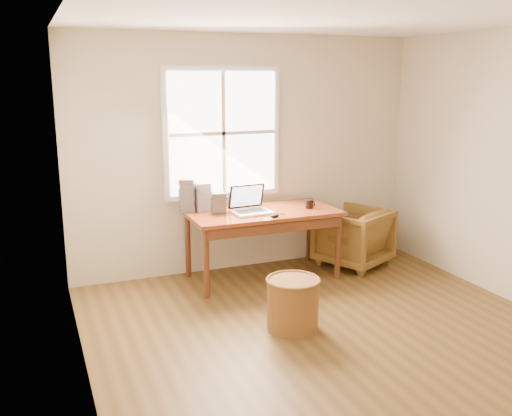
{
  "coord_description": "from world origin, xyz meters",
  "views": [
    {
      "loc": [
        -2.28,
        -3.65,
        2.16
      ],
      "look_at": [
        -0.14,
        1.65,
        0.82
      ],
      "focal_mm": 40.0,
      "sensor_mm": 36.0,
      "label": 1
    }
  ],
  "objects_px": {
    "armchair": "(353,237)",
    "wicker_stool": "(293,304)",
    "cd_stack_a": "(202,197)",
    "desk": "(263,213)",
    "laptop": "(252,198)",
    "coffee_mug": "(309,204)"
  },
  "relations": [
    {
      "from": "armchair",
      "to": "wicker_stool",
      "type": "bearing_deg",
      "value": 17.01
    },
    {
      "from": "armchair",
      "to": "cd_stack_a",
      "type": "bearing_deg",
      "value": -33.92
    },
    {
      "from": "wicker_stool",
      "to": "desk",
      "type": "bearing_deg",
      "value": 78.89
    },
    {
      "from": "armchair",
      "to": "laptop",
      "type": "xyz_separation_m",
      "value": [
        -1.28,
        -0.08,
        0.58
      ]
    },
    {
      "from": "armchair",
      "to": "laptop",
      "type": "distance_m",
      "value": 1.41
    },
    {
      "from": "laptop",
      "to": "coffee_mug",
      "type": "bearing_deg",
      "value": -4.99
    },
    {
      "from": "desk",
      "to": "laptop",
      "type": "xyz_separation_m",
      "value": [
        -0.15,
        -0.08,
        0.18
      ]
    },
    {
      "from": "cd_stack_a",
      "to": "laptop",
      "type": "bearing_deg",
      "value": -35.9
    },
    {
      "from": "desk",
      "to": "armchair",
      "type": "xyz_separation_m",
      "value": [
        1.14,
        0.0,
        -0.39
      ]
    },
    {
      "from": "desk",
      "to": "laptop",
      "type": "distance_m",
      "value": 0.25
    },
    {
      "from": "wicker_stool",
      "to": "laptop",
      "type": "xyz_separation_m",
      "value": [
        0.11,
        1.21,
        0.69
      ]
    },
    {
      "from": "laptop",
      "to": "coffee_mug",
      "type": "height_order",
      "value": "laptop"
    },
    {
      "from": "coffee_mug",
      "to": "cd_stack_a",
      "type": "distance_m",
      "value": 1.16
    },
    {
      "from": "wicker_stool",
      "to": "cd_stack_a",
      "type": "xyz_separation_m",
      "value": [
        -0.34,
        1.54,
        0.68
      ]
    },
    {
      "from": "armchair",
      "to": "wicker_stool",
      "type": "xyz_separation_m",
      "value": [
        -1.39,
        -1.29,
        -0.11
      ]
    },
    {
      "from": "armchair",
      "to": "wicker_stool",
      "type": "height_order",
      "value": "armchair"
    },
    {
      "from": "armchair",
      "to": "wicker_stool",
      "type": "distance_m",
      "value": 1.9
    },
    {
      "from": "desk",
      "to": "cd_stack_a",
      "type": "height_order",
      "value": "cd_stack_a"
    },
    {
      "from": "coffee_mug",
      "to": "laptop",
      "type": "bearing_deg",
      "value": -173.19
    },
    {
      "from": "laptop",
      "to": "cd_stack_a",
      "type": "bearing_deg",
      "value": 139.79
    },
    {
      "from": "desk",
      "to": "laptop",
      "type": "height_order",
      "value": "laptop"
    },
    {
      "from": "coffee_mug",
      "to": "wicker_stool",
      "type": "bearing_deg",
      "value": -114.96
    }
  ]
}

